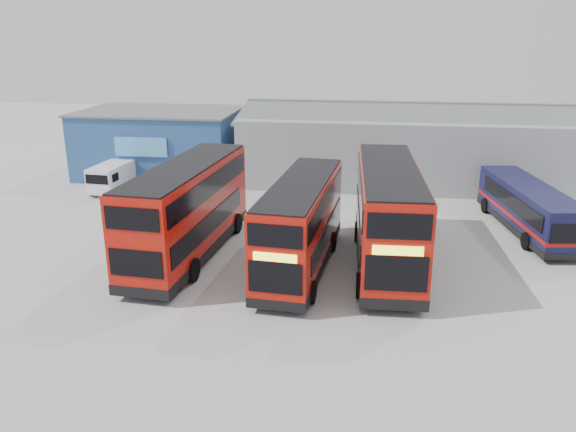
{
  "coord_description": "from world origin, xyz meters",
  "views": [
    {
      "loc": [
        2.55,
        -24.5,
        11.06
      ],
      "look_at": [
        -1.41,
        2.27,
        2.1
      ],
      "focal_mm": 35.0,
      "sensor_mm": 36.0,
      "label": 1
    }
  ],
  "objects": [
    {
      "name": "ground_plane",
      "position": [
        0.0,
        0.0,
        0.0
      ],
      "size": [
        120.0,
        120.0,
        0.0
      ],
      "primitive_type": "plane",
      "color": "#9B9B96",
      "rests_on": "ground"
    },
    {
      "name": "office_block",
      "position": [
        -14.0,
        17.99,
        2.58
      ],
      "size": [
        12.3,
        8.32,
        5.12
      ],
      "color": "navy",
      "rests_on": "ground"
    },
    {
      "name": "maintenance_shed",
      "position": [
        8.0,
        20.0,
        2.6
      ],
      "size": [
        30.5,
        12.0,
        5.89
      ],
      "color": "gray",
      "rests_on": "ground"
    },
    {
      "name": "double_decker_left",
      "position": [
        -6.38,
        1.32,
        2.39
      ],
      "size": [
        3.54,
        11.53,
        4.81
      ],
      "rotation": [
        0.0,
        0.0,
        3.07
      ],
      "color": "#B2140A",
      "rests_on": "ground"
    },
    {
      "name": "double_decker_centre",
      "position": [
        -0.54,
        0.62,
        2.18
      ],
      "size": [
        3.26,
        10.51,
        4.38
      ],
      "rotation": [
        0.0,
        0.0,
        -0.07
      ],
      "color": "#B2140A",
      "rests_on": "ground"
    },
    {
      "name": "double_decker_right",
      "position": [
        3.56,
        1.87,
        2.44
      ],
      "size": [
        3.34,
        11.7,
        4.9
      ],
      "rotation": [
        0.0,
        0.0,
        0.04
      ],
      "color": "#B2140A",
      "rests_on": "ground"
    },
    {
      "name": "single_decker_blue",
      "position": [
        11.64,
        7.76,
        1.36
      ],
      "size": [
        3.83,
        10.29,
        2.73
      ],
      "rotation": [
        0.0,
        0.0,
        3.3
      ],
      "color": "#0C1236",
      "rests_on": "ground"
    },
    {
      "name": "panel_van",
      "position": [
        -15.62,
        12.49,
        1.13
      ],
      "size": [
        2.23,
        4.75,
        2.02
      ],
      "rotation": [
        0.0,
        0.0,
        -0.06
      ],
      "color": "white",
      "rests_on": "ground"
    }
  ]
}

